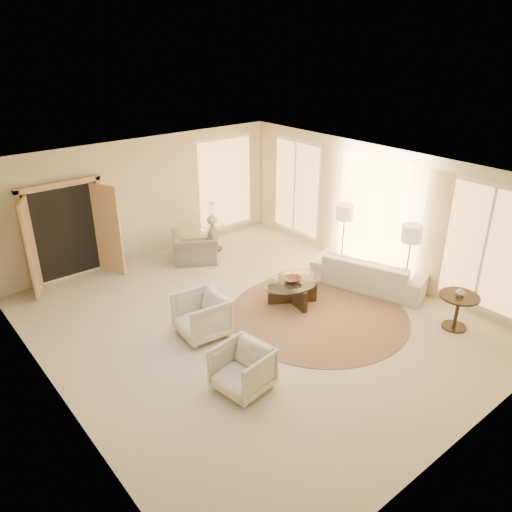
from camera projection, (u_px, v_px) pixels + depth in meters
room at (253, 254)px, 8.69m from camera, size 7.04×8.04×2.83m
windows_right at (374, 213)px, 10.78m from camera, size 0.10×6.40×2.40m
window_back_corner at (226, 184)px, 12.82m from camera, size 1.70×0.10×2.40m
curtains_right at (341, 205)px, 11.40m from camera, size 0.06×5.20×2.60m
french_doors at (68, 234)px, 10.42m from camera, size 1.95×0.66×2.16m
area_rug at (318, 314)px, 9.51m from camera, size 3.87×3.87×0.01m
sofa at (369, 272)px, 10.44m from camera, size 1.65×2.51×0.68m
armchair_left at (202, 314)px, 8.73m from camera, size 0.85×0.90×0.85m
armchair_right at (242, 367)px, 7.40m from camera, size 0.82×0.86×0.78m
accent_chair at (195, 243)px, 11.55m from camera, size 1.23×1.10×0.91m
coffee_table at (292, 289)px, 9.82m from camera, size 1.71×1.71×0.48m
end_table at (458, 306)px, 8.93m from camera, size 0.70×0.70×0.66m
side_table at (213, 234)px, 12.21m from camera, size 0.57×0.57×0.67m
floor_lamp_near at (345, 215)px, 10.71m from camera, size 0.38×0.38×1.56m
floor_lamp_far at (411, 237)px, 9.52m from camera, size 0.39×0.39×1.59m
bowl at (293, 279)px, 9.73m from camera, size 0.44×0.44×0.08m
end_vase at (461, 292)px, 8.81m from camera, size 0.20×0.20×0.16m
side_vase at (212, 219)px, 12.04m from camera, size 0.32×0.32×0.28m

